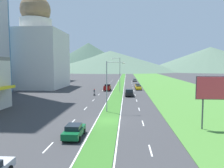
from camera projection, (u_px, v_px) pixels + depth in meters
name	position (u px, v px, depth m)	size (l,w,h in m)	color
ground_plane	(108.00, 121.00, 31.08)	(600.00, 600.00, 0.00)	#38383A
grass_median	(120.00, 84.00, 90.69)	(3.20, 240.00, 0.06)	#387028
grass_verge_right	(169.00, 85.00, 89.24)	(24.00, 240.00, 0.06)	#477F33
lane_dash_left_1	(48.00, 147.00, 21.08)	(0.16, 2.80, 0.01)	silver
lane_dash_left_2	(73.00, 122.00, 30.60)	(0.16, 2.80, 0.01)	silver
lane_dash_left_3	(86.00, 108.00, 40.12)	(0.16, 2.80, 0.01)	silver
lane_dash_left_4	(93.00, 100.00, 49.64)	(0.16, 2.80, 0.01)	silver
lane_dash_left_5	(99.00, 95.00, 59.15)	(0.16, 2.80, 0.01)	silver
lane_dash_left_6	(103.00, 90.00, 68.67)	(0.16, 2.80, 0.01)	silver
lane_dash_left_7	(106.00, 87.00, 78.19)	(0.16, 2.80, 0.01)	silver
lane_dash_left_8	(108.00, 85.00, 87.70)	(0.16, 2.80, 0.01)	silver
lane_dash_left_9	(110.00, 83.00, 97.22)	(0.16, 2.80, 0.01)	silver
lane_dash_left_10	(111.00, 81.00, 106.74)	(0.16, 2.80, 0.01)	silver
lane_dash_left_11	(113.00, 80.00, 116.26)	(0.16, 2.80, 0.01)	silver
lane_dash_right_1	(151.00, 150.00, 20.37)	(0.16, 2.80, 0.01)	silver
lane_dash_right_2	(143.00, 123.00, 29.88)	(0.16, 2.80, 0.01)	silver
lane_dash_right_3	(139.00, 109.00, 39.40)	(0.16, 2.80, 0.01)	silver
lane_dash_right_4	(137.00, 101.00, 48.92)	(0.16, 2.80, 0.01)	silver
lane_dash_right_5	(135.00, 95.00, 58.44)	(0.16, 2.80, 0.01)	silver
lane_dash_right_6	(134.00, 91.00, 67.95)	(0.16, 2.80, 0.01)	silver
lane_dash_right_7	(133.00, 88.00, 77.47)	(0.16, 2.80, 0.01)	silver
lane_dash_right_8	(132.00, 85.00, 86.99)	(0.16, 2.80, 0.01)	silver
lane_dash_right_9	(132.00, 83.00, 96.51)	(0.16, 2.80, 0.01)	silver
lane_dash_right_10	(131.00, 82.00, 106.02)	(0.16, 2.80, 0.01)	silver
lane_dash_right_11	(131.00, 80.00, 115.54)	(0.16, 2.80, 0.01)	silver
edge_line_median_left	(116.00, 84.00, 90.81)	(0.16, 240.00, 0.01)	silver
edge_line_median_right	(124.00, 84.00, 90.57)	(0.16, 240.00, 0.01)	silver
domed_building	(37.00, 51.00, 76.70)	(19.18, 19.18, 33.36)	silver
midrise_colored	(50.00, 62.00, 110.41)	(14.73, 14.73, 19.88)	#B7B2A8
hill_far_left	(89.00, 57.00, 305.34)	(136.49, 136.49, 40.67)	#3D5647
hill_far_center	(111.00, 61.00, 290.80)	(189.61, 189.61, 28.07)	#516B56
hill_far_right	(210.00, 59.00, 293.66)	(187.12, 187.12, 33.70)	#516B56
street_lamp_near	(109.00, 83.00, 36.61)	(3.36, 0.52, 8.93)	#99999E
street_lamp_mid	(119.00, 73.00, 64.70)	(2.71, 0.28, 10.60)	#99999E
billboard_roadside	(220.00, 90.00, 26.39)	(5.88, 0.28, 6.87)	#4C4C51
car_1	(135.00, 80.00, 106.39)	(1.85, 4.57, 1.36)	slate
car_2	(137.00, 86.00, 77.00)	(1.87, 4.65, 1.52)	#C6842D
car_3	(138.00, 87.00, 70.59)	(2.02, 4.31, 1.56)	yellow
car_4	(74.00, 131.00, 23.92)	(2.00, 4.23, 1.55)	#0C5128
pickup_truck_0	(129.00, 92.00, 56.07)	(2.18, 5.40, 2.00)	black
pickup_truck_1	(107.00, 87.00, 68.72)	(2.18, 5.40, 2.00)	maroon
motorcycle_rider	(94.00, 93.00, 57.50)	(0.36, 2.00, 1.80)	black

